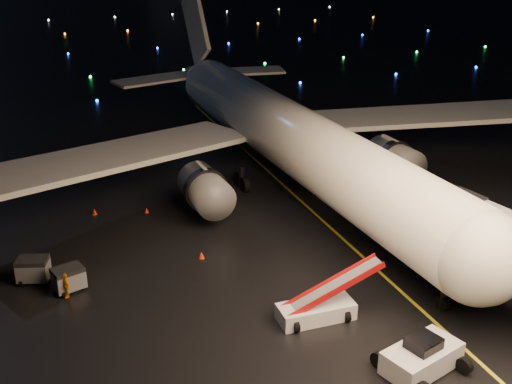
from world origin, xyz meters
TOP-DOWN VIEW (x-y plane):
  - lane_centre at (12.00, 15.00)m, footprint 0.25×80.00m
  - airliner at (12.11, 26.14)m, footprint 62.06×59.22m
  - pushback_tug at (8.45, -4.36)m, footprint 5.00×3.54m
  - belt_loader at (5.13, 2.31)m, footprint 7.19×2.13m
  - crew_c at (-9.39, 10.58)m, footprint 0.62×1.12m
  - safety_cone_0 at (0.57, 12.58)m, footprint 0.54×0.54m
  - safety_cone_1 at (-1.59, 22.21)m, footprint 0.50×0.50m
  - safety_cone_2 at (-5.88, 23.43)m, footprint 0.55×0.55m
  - taxiway_lights at (0.00, 106.00)m, footprint 164.00×92.00m
  - baggage_cart_0 at (-9.14, 11.38)m, footprint 2.35×1.95m
  - baggage_cart_1 at (-11.32, 13.48)m, footprint 2.46×2.06m

SIDE VIEW (x-z plane):
  - lane_centre at x=12.00m, z-range 0.00..0.02m
  - taxiway_lights at x=0.00m, z-range 0.00..0.36m
  - safety_cone_1 at x=-1.59m, z-range 0.00..0.46m
  - safety_cone_2 at x=-5.88m, z-range 0.00..0.52m
  - safety_cone_0 at x=0.57m, z-range 0.00..0.52m
  - baggage_cart_0 at x=-9.14m, z-range 0.00..1.72m
  - baggage_cart_1 at x=-11.32m, z-range 0.00..1.79m
  - crew_c at x=-9.39m, z-range 0.00..1.82m
  - pushback_tug at x=8.45m, z-range 0.00..2.15m
  - belt_loader at x=5.13m, z-range 0.00..3.46m
  - airliner at x=12.11m, z-range 0.00..16.88m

